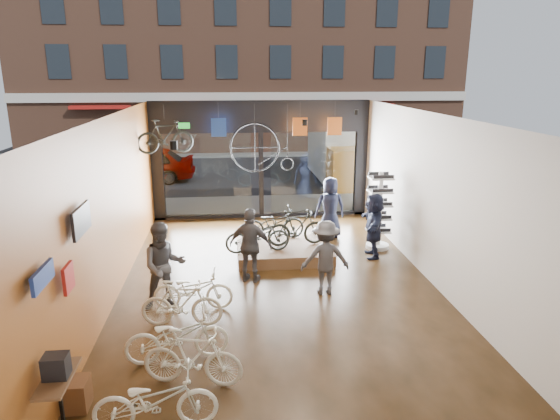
{
  "coord_description": "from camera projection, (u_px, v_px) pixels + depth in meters",
  "views": [
    {
      "loc": [
        -1.04,
        -10.03,
        4.66
      ],
      "look_at": [
        0.15,
        1.4,
        1.48
      ],
      "focal_mm": 32.0,
      "sensor_mm": 36.0,
      "label": 1
    }
  ],
  "objects": [
    {
      "name": "ground_plane",
      "position": [
        280.0,
        292.0,
        10.97
      ],
      "size": [
        7.0,
        12.0,
        0.04
      ],
      "primitive_type": "cube",
      "color": "black",
      "rests_on": "ground"
    },
    {
      "name": "ceiling",
      "position": [
        280.0,
        116.0,
        9.94
      ],
      "size": [
        7.0,
        12.0,
        0.04
      ],
      "primitive_type": "cube",
      "color": "black",
      "rests_on": "ground"
    },
    {
      "name": "wall_left",
      "position": [
        108.0,
        213.0,
        10.11
      ],
      "size": [
        0.04,
        12.0,
        3.8
      ],
      "primitive_type": "cube",
      "color": "#A35320",
      "rests_on": "ground"
    },
    {
      "name": "wall_right",
      "position": [
        441.0,
        204.0,
        10.81
      ],
      "size": [
        0.04,
        12.0,
        3.8
      ],
      "primitive_type": "cube",
      "color": "beige",
      "rests_on": "ground"
    },
    {
      "name": "wall_back",
      "position": [
        346.0,
        376.0,
        4.69
      ],
      "size": [
        7.0,
        0.04,
        3.8
      ],
      "primitive_type": "cube",
      "color": "beige",
      "rests_on": "ground"
    },
    {
      "name": "storefront",
      "position": [
        261.0,
        160.0,
        16.21
      ],
      "size": [
        7.0,
        0.26,
        3.8
      ],
      "primitive_type": null,
      "color": "black",
      "rests_on": "ground"
    },
    {
      "name": "exit_sign",
      "position": [
        184.0,
        126.0,
        15.55
      ],
      "size": [
        0.35,
        0.06,
        0.18
      ],
      "primitive_type": "cube",
      "color": "#198C26",
      "rests_on": "storefront"
    },
    {
      "name": "street_road",
      "position": [
        250.0,
        167.0,
        25.35
      ],
      "size": [
        30.0,
        18.0,
        0.02
      ],
      "primitive_type": "cube",
      "color": "black",
      "rests_on": "ground"
    },
    {
      "name": "sidewalk_near",
      "position": [
        259.0,
        205.0,
        17.85
      ],
      "size": [
        30.0,
        2.4,
        0.12
      ],
      "primitive_type": "cube",
      "color": "slate",
      "rests_on": "ground"
    },
    {
      "name": "sidewalk_far",
      "position": [
        246.0,
        154.0,
        29.16
      ],
      "size": [
        30.0,
        2.0,
        0.12
      ],
      "primitive_type": "cube",
      "color": "slate",
      "rests_on": "ground"
    },
    {
      "name": "opposite_building",
      "position": [
        243.0,
        31.0,
        29.7
      ],
      "size": [
        26.0,
        5.0,
        14.0
      ],
      "primitive_type": "cube",
      "color": "brown",
      "rests_on": "ground"
    },
    {
      "name": "street_car",
      "position": [
        142.0,
        164.0,
        21.78
      ],
      "size": [
        4.52,
        1.82,
        1.54
      ],
      "primitive_type": "imported",
      "rotation": [
        0.0,
        0.0,
        -1.57
      ],
      "color": "gray",
      "rests_on": "street_road"
    },
    {
      "name": "box_truck",
      "position": [
        344.0,
        153.0,
        21.56
      ],
      "size": [
        2.15,
        6.45,
        2.54
      ],
      "primitive_type": null,
      "color": "silver",
      "rests_on": "street_road"
    },
    {
      "name": "floor_bike_0",
      "position": [
        156.0,
        400.0,
        6.65
      ],
      "size": [
        1.68,
        0.65,
        0.87
      ],
      "primitive_type": "imported",
      "rotation": [
        0.0,
        0.0,
        1.62
      ],
      "color": "beige",
      "rests_on": "ground_plane"
    },
    {
      "name": "floor_bike_1",
      "position": [
        192.0,
        357.0,
        7.59
      ],
      "size": [
        1.63,
        0.79,
        0.94
      ],
      "primitive_type": "imported",
      "rotation": [
        0.0,
        0.0,
        1.34
      ],
      "color": "beige",
      "rests_on": "ground_plane"
    },
    {
      "name": "floor_bike_2",
      "position": [
        177.0,
        336.0,
        8.24
      ],
      "size": [
        1.77,
        0.82,
        0.89
      ],
      "primitive_type": "imported",
      "rotation": [
        0.0,
        0.0,
        1.71
      ],
      "color": "beige",
      "rests_on": "ground_plane"
    },
    {
      "name": "floor_bike_3",
      "position": [
        182.0,
        303.0,
        9.37
      ],
      "size": [
        1.58,
        0.6,
        0.93
      ],
      "primitive_type": "imported",
      "rotation": [
        0.0,
        0.0,
        1.46
      ],
      "color": "beige",
      "rests_on": "ground_plane"
    },
    {
      "name": "floor_bike_4",
      "position": [
        193.0,
        290.0,
        10.07
      ],
      "size": [
        1.64,
        0.67,
        0.84
      ],
      "primitive_type": "imported",
      "rotation": [
        0.0,
        0.0,
        1.5
      ],
      "color": "beige",
      "rests_on": "ground_plane"
    },
    {
      "name": "display_platform",
      "position": [
        284.0,
        251.0,
        13.0
      ],
      "size": [
        2.4,
        1.8,
        0.3
      ],
      "primitive_type": "cube",
      "color": "brown",
      "rests_on": "ground_plane"
    },
    {
      "name": "display_bike_left",
      "position": [
        257.0,
        236.0,
        12.42
      ],
      "size": [
        1.67,
        0.74,
        0.85
      ],
      "primitive_type": "imported",
      "rotation": [
        0.0,
        0.0,
        1.69
      ],
      "color": "black",
      "rests_on": "display_platform"
    },
    {
      "name": "display_bike_mid",
      "position": [
        297.0,
        228.0,
        12.91
      ],
      "size": [
        1.62,
        0.64,
        0.95
      ],
      "primitive_type": "imported",
      "rotation": [
        0.0,
        0.0,
        1.7
      ],
      "color": "black",
      "rests_on": "display_platform"
    },
    {
      "name": "display_bike_right",
      "position": [
        274.0,
        223.0,
        13.41
      ],
      "size": [
        1.68,
        0.68,
        0.87
      ],
      "primitive_type": "imported",
      "rotation": [
        0.0,
        0.0,
        1.64
      ],
      "color": "black",
      "rests_on": "display_platform"
    },
    {
      "name": "customer_1",
      "position": [
        164.0,
        266.0,
        10.0
      ],
      "size": [
        1.02,
        0.88,
        1.81
      ],
      "primitive_type": "imported",
      "rotation": [
        0.0,
        0.0,
        0.25
      ],
      "color": "#3F3F44",
      "rests_on": "ground_plane"
    },
    {
      "name": "customer_2",
      "position": [
        251.0,
        246.0,
        11.3
      ],
      "size": [
        1.1,
        0.77,
        1.73
      ],
      "primitive_type": "imported",
      "rotation": [
        0.0,
        0.0,
        2.76
      ],
      "color": "#3F3F44",
      "rests_on": "ground_plane"
    },
    {
      "name": "customer_3",
      "position": [
        325.0,
        258.0,
        10.7
      ],
      "size": [
        1.06,
        0.62,
        1.64
      ],
      "primitive_type": "imported",
      "rotation": [
        0.0,
        0.0,
        3.13
      ],
      "color": "#3F3F44",
      "rests_on": "ground_plane"
    },
    {
      "name": "customer_4",
      "position": [
        330.0,
        208.0,
        14.37
      ],
      "size": [
        0.88,
        0.58,
        1.78
      ],
      "primitive_type": "imported",
      "rotation": [
        0.0,
        0.0,
        3.16
      ],
      "color": "#161C33",
      "rests_on": "ground_plane"
    },
    {
      "name": "customer_5",
      "position": [
        374.0,
        225.0,
        12.85
      ],
      "size": [
        0.75,
        1.63,
        1.69
      ],
      "primitive_type": "imported",
      "rotation": [
        0.0,
        0.0,
        4.55
      ],
      "color": "#161C33",
      "rests_on": "ground_plane"
    },
    {
      "name": "sunglasses_rack",
      "position": [
        379.0,
        211.0,
        13.41
      ],
      "size": [
        0.73,
        0.65,
        2.1
      ],
      "primitive_type": null,
      "rotation": [
        0.0,
        0.0,
        0.25
      ],
      "color": "white",
      "rests_on": "ground_plane"
    },
    {
      "name": "wall_merch",
      "position": [
        64.0,
        323.0,
        6.93
      ],
      "size": [
        0.4,
        2.4,
        2.6
      ],
      "primitive_type": null,
      "color": "navy",
      "rests_on": "wall_left"
    },
    {
      "name": "penny_farthing",
      "position": [
        265.0,
        149.0,
        14.48
      ],
      "size": [
        1.8,
        0.06,
        1.44
      ],
      "primitive_type": null,
      "color": "black",
      "rests_on": "ceiling"
    },
    {
      "name": "hung_bike",
      "position": [
        165.0,
        136.0,
        13.93
      ],
      "size": [
        1.64,
        0.86,
        0.95
      ],
      "primitive_type": "imported",
      "rotation": [
        0.0,
        0.0,
        1.84
      ],
      "color": "black",
      "rests_on": "ceiling"
    },
    {
      "name": "jersey_left",
      "position": [
        219.0,
        128.0,
        15.0
      ],
      "size": [
        0.45,
        0.03,
        0.55
      ],
      "primitive_type": "cube",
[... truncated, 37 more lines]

